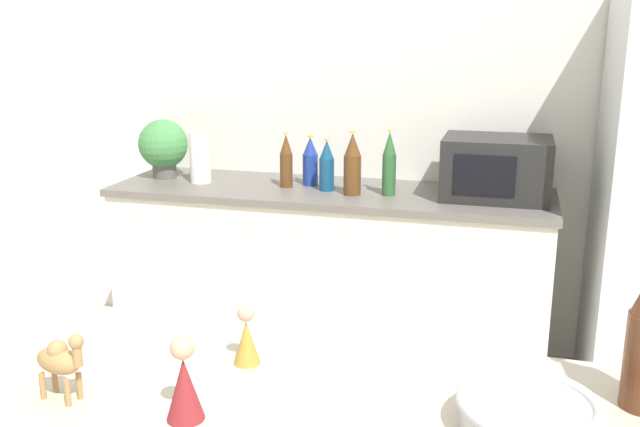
# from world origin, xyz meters

# --- Properties ---
(wall_back) EXTENTS (8.00, 0.06, 2.55)m
(wall_back) POSITION_xyz_m (0.00, 2.73, 1.27)
(wall_back) COLOR white
(wall_back) RESTS_ON ground_plane
(back_counter) EXTENTS (2.13, 0.63, 0.88)m
(back_counter) POSITION_xyz_m (-0.51, 2.40, 0.44)
(back_counter) COLOR silver
(back_counter) RESTS_ON ground_plane
(potted_plant) EXTENTS (0.25, 0.25, 0.30)m
(potted_plant) POSITION_xyz_m (-1.40, 2.43, 1.05)
(potted_plant) COLOR #595451
(potted_plant) RESTS_ON back_counter
(paper_towel_roll) EXTENTS (0.10, 0.10, 0.25)m
(paper_towel_roll) POSITION_xyz_m (-1.17, 2.37, 1.01)
(paper_towel_roll) COLOR white
(paper_towel_roll) RESTS_ON back_counter
(microwave) EXTENTS (0.48, 0.37, 0.28)m
(microwave) POSITION_xyz_m (0.28, 2.42, 1.02)
(microwave) COLOR black
(microwave) RESTS_ON back_counter
(back_bottle_0) EXTENTS (0.08, 0.08, 0.25)m
(back_bottle_0) POSITION_xyz_m (-0.62, 2.46, 1.00)
(back_bottle_0) COLOR navy
(back_bottle_0) RESTS_ON back_counter
(back_bottle_1) EXTENTS (0.06, 0.06, 0.31)m
(back_bottle_1) POSITION_xyz_m (-0.21, 2.35, 1.03)
(back_bottle_1) COLOR #2D6033
(back_bottle_1) RESTS_ON back_counter
(back_bottle_2) EXTENTS (0.06, 0.06, 0.27)m
(back_bottle_2) POSITION_xyz_m (-0.72, 2.38, 1.01)
(back_bottle_2) COLOR brown
(back_bottle_2) RESTS_ON back_counter
(back_bottle_3) EXTENTS (0.08, 0.08, 0.30)m
(back_bottle_3) POSITION_xyz_m (-0.37, 2.31, 1.02)
(back_bottle_3) COLOR brown
(back_bottle_3) RESTS_ON back_counter
(back_bottle_4) EXTENTS (0.07, 0.07, 0.25)m
(back_bottle_4) POSITION_xyz_m (-0.51, 2.36, 1.00)
(back_bottle_4) COLOR navy
(back_bottle_4) RESTS_ON back_counter
(fruit_bowl) EXTENTS (0.25, 0.25, 0.07)m
(fruit_bowl) POSITION_xyz_m (0.40, 0.29, 1.00)
(fruit_bowl) COLOR #B7BABF
(fruit_bowl) RESTS_ON bar_counter
(camel_figurine) EXTENTS (0.11, 0.07, 0.14)m
(camel_figurine) POSITION_xyz_m (-0.44, 0.17, 1.05)
(camel_figurine) COLOR #A87F4C
(camel_figurine) RESTS_ON bar_counter
(wise_man_figurine_blue) EXTENTS (0.07, 0.07, 0.16)m
(wise_man_figurine_blue) POSITION_xyz_m (-0.19, 0.17, 1.03)
(wise_man_figurine_blue) COLOR maroon
(wise_man_figurine_blue) RESTS_ON bar_counter
(wise_man_figurine_crimson) EXTENTS (0.06, 0.06, 0.13)m
(wise_man_figurine_crimson) POSITION_xyz_m (-0.16, 0.40, 1.02)
(wise_man_figurine_crimson) COLOR #B28933
(wise_man_figurine_crimson) RESTS_ON bar_counter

